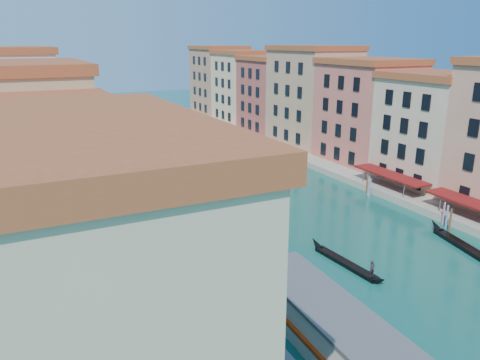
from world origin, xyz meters
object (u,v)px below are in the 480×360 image
object	(u,v)px
vaporetto_far	(170,172)
gondola_fore	(346,262)
vaporetto_near	(330,328)
gondola_right	(468,247)

from	to	relation	value
vaporetto_far	gondola_fore	world-z (taller)	vaporetto_far
vaporetto_near	gondola_fore	size ratio (longest dim) A/B	2.01
vaporetto_far	gondola_right	distance (m)	44.84
vaporetto_far	vaporetto_near	bearing A→B (deg)	-94.83
vaporetto_near	gondola_fore	xyz separation A→B (m)	(9.38, 9.88, -1.11)
vaporetto_far	gondola_fore	size ratio (longest dim) A/B	1.86
vaporetto_near	vaporetto_far	xyz separation A→B (m)	(2.83, 46.59, -0.11)
vaporetto_near	vaporetto_far	distance (m)	46.67
vaporetto_near	vaporetto_far	size ratio (longest dim) A/B	1.08
gondola_fore	gondola_right	world-z (taller)	gondola_right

